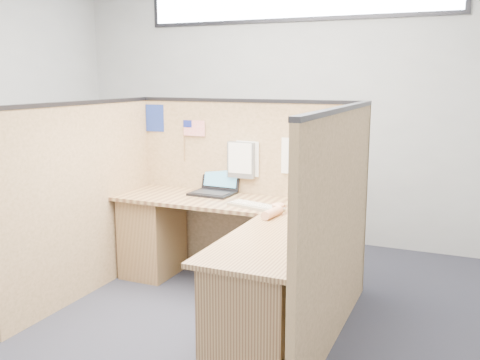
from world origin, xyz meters
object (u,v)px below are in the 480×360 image
at_px(laptop, 216,186).
at_px(keyboard, 255,206).
at_px(l_desk, 231,258).
at_px(mouse, 279,209).

distance_m(laptop, keyboard, 0.61).
xyz_separation_m(l_desk, mouse, (0.29, 0.22, 0.36)).
height_order(l_desk, keyboard, keyboard).
distance_m(l_desk, keyboard, 0.44).
bearing_deg(mouse, laptop, 151.79).
bearing_deg(mouse, l_desk, -143.39).
bearing_deg(keyboard, laptop, 159.63).
bearing_deg(l_desk, laptop, 124.85).
relative_size(l_desk, keyboard, 4.29).
bearing_deg(laptop, keyboard, -32.80).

